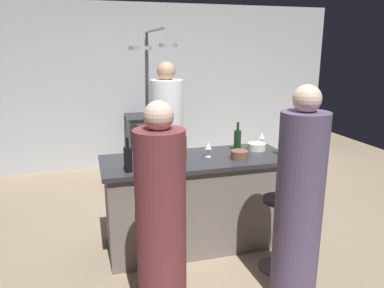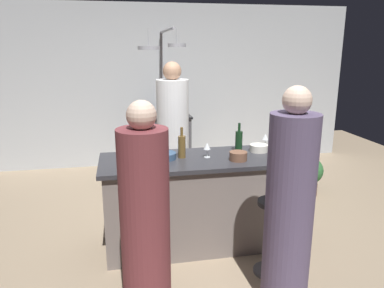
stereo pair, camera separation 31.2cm
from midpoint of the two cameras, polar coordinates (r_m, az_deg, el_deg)
The scene contains 21 objects.
ground_plane at distance 3.89m, azimuth -1.75°, elevation -14.99°, with size 9.00×9.00×0.00m, color gray.
back_wall at distance 6.21m, azimuth -8.44°, elevation 8.76°, with size 6.40×0.16×2.60m, color #B2B7BC.
kitchen_island at distance 3.68m, azimuth -1.80°, elevation -8.86°, with size 1.80×0.72×0.90m.
stove_range at distance 5.97m, azimuth -7.62°, elevation 0.22°, with size 0.80×0.64×0.89m.
chef at distance 4.40m, azimuth -5.83°, elevation 0.09°, with size 0.37×0.37×1.77m.
bar_stool_left at distance 3.09m, azimuth -9.07°, elevation -15.62°, with size 0.28×0.28×0.68m.
guest_left at distance 2.58m, azimuth -8.33°, elevation -12.69°, with size 0.34×0.34×1.61m.
bar_stool_right at distance 3.37m, azimuth 10.19°, elevation -12.97°, with size 0.28×0.28×0.68m.
guest_right at distance 2.88m, azimuth 13.12°, elevation -9.20°, with size 0.35×0.35×1.68m.
overhead_pot_rack at distance 5.29m, azimuth -8.08°, elevation 11.69°, with size 0.60×1.47×2.17m.
potted_plant at distance 5.22m, azimuth 14.43°, elevation -3.97°, with size 0.36×0.36×0.52m.
pepper_mill at distance 3.67m, azimuth 11.22°, elevation -0.13°, with size 0.05×0.05×0.21m, color #382319.
wine_bottle_amber at distance 3.51m, azimuth -3.94°, elevation -0.39°, with size 0.07×0.07×0.30m.
wine_bottle_red at distance 3.76m, azimuth 4.67°, elevation 0.61°, with size 0.07×0.07×0.30m.
wine_bottle_dark at distance 3.19m, azimuth -12.61°, elevation -2.23°, with size 0.07×0.07×0.30m.
wine_glass_by_chef at distance 3.99m, azimuth 8.53°, elevation 1.20°, with size 0.07×0.07×0.15m.
wine_glass_near_right_guest at distance 3.52m, azimuth -9.12°, elevation -0.65°, with size 0.07×0.07×0.15m.
wine_glass_near_left_guest at distance 3.53m, azimuth -0.00°, elevation -0.42°, with size 0.07×0.07×0.15m.
mixing_bowl_blue at distance 3.50m, azimuth -6.55°, elevation -1.95°, with size 0.22×0.22×0.06m, color #334C6B.
mixing_bowl_ceramic at distance 3.83m, azimuth 7.67°, elevation -0.42°, with size 0.18×0.18×0.07m, color silver.
mixing_bowl_wooden at distance 3.50m, azimuth 4.82°, elevation -1.71°, with size 0.17×0.17×0.08m, color brown.
Camera 1 is at (-0.97, -3.24, 1.92)m, focal length 34.62 mm.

